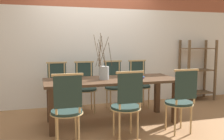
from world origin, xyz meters
name	(u,v)px	position (x,y,z in m)	size (l,w,h in m)	color
ground_plane	(112,122)	(0.00, 0.00, 0.00)	(16.00, 16.00, 0.00)	#9E7047
wall_rear	(94,30)	(0.00, 1.31, 1.60)	(12.00, 0.06, 3.20)	white
dining_table	(112,85)	(0.00, 0.00, 0.64)	(2.22, 0.87, 0.74)	#4C3321
chair_near_leftend	(67,108)	(-0.83, -0.78, 0.52)	(0.43, 0.43, 0.98)	#233833
chair_near_left	(127,103)	(-0.02, -0.78, 0.52)	(0.43, 0.43, 0.98)	#233833
chair_near_center	(181,99)	(0.82, -0.78, 0.52)	(0.43, 0.43, 0.98)	#233833
chair_far_leftend	(58,87)	(-0.83, 0.78, 0.52)	(0.43, 0.43, 0.98)	#233833
chair_far_left	(85,85)	(-0.30, 0.78, 0.52)	(0.43, 0.43, 0.98)	#233833
chair_far_center	(114,84)	(0.28, 0.78, 0.52)	(0.43, 0.43, 0.98)	#233833
chair_far_right	(139,82)	(0.82, 0.78, 0.52)	(0.43, 0.43, 0.98)	#233833
vase_centerpiece	(104,72)	(-0.14, 0.00, 0.87)	(0.30, 0.30, 0.76)	#B2BCC1
book_stack	(136,77)	(0.42, -0.03, 0.76)	(0.24, 0.21, 0.03)	#842D8C
shelving_rack	(197,70)	(2.38, 1.03, 0.69)	(0.75, 0.42, 1.39)	brown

